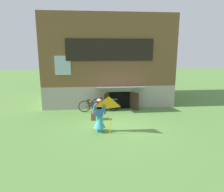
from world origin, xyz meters
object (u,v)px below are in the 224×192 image
(kite, at_px, (109,107))
(person, at_px, (99,118))
(bicycle_silver, at_px, (105,105))
(wooden_crate, at_px, (96,116))
(bicycle_black, at_px, (92,106))

(kite, bearing_deg, person, 126.60)
(kite, distance_m, bicycle_silver, 3.92)
(kite, xyz_separation_m, wooden_crate, (-0.51, 2.22, -1.07))
(person, height_order, kite, kite)
(bicycle_black, bearing_deg, bicycle_silver, 1.97)
(bicycle_black, bearing_deg, wooden_crate, -89.82)
(kite, bearing_deg, bicycle_silver, 88.45)
(wooden_crate, bearing_deg, kite, -77.12)
(bicycle_black, bearing_deg, kite, -86.01)
(kite, relative_size, bicycle_black, 1.02)
(person, relative_size, wooden_crate, 3.18)
(bicycle_black, bearing_deg, person, -91.11)
(person, bearing_deg, bicycle_silver, 92.00)
(person, relative_size, bicycle_silver, 0.90)
(kite, height_order, wooden_crate, kite)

